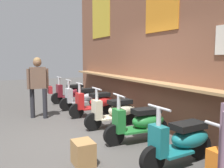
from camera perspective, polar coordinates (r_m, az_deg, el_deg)
name	(u,v)px	position (r m, az deg, el deg)	size (l,w,h in m)	color
ground_plane	(80,141)	(4.85, -7.83, -13.52)	(28.36, 28.36, 0.00)	#474442
market_stall_facade	(163,43)	(5.56, 12.22, 9.63)	(10.13, 0.61, 3.95)	brown
scooter_maroon	(72,92)	(8.75, -9.59, -1.92)	(0.48, 1.40, 0.97)	maroon
scooter_silver	(83,97)	(7.64, -6.96, -3.10)	(0.47, 1.40, 0.97)	#B2B5BA
scooter_red	(96,102)	(6.69, -3.92, -4.44)	(0.46, 1.40, 0.97)	red
scooter_cream	(116,111)	(5.62, 0.86, -6.53)	(0.46, 1.40, 0.97)	beige
scooter_green	(141,122)	(4.73, 6.99, -9.12)	(0.47, 1.40, 0.97)	#237533
scooter_teal	(182,140)	(3.88, 16.62, -12.88)	(0.47, 1.40, 0.97)	#197075
shopper_with_handbag	(38,81)	(6.66, -17.34, 0.59)	(0.33, 0.65, 1.65)	#232328
merchandise_crate	(83,153)	(3.82, -6.97, -16.19)	(0.38, 0.30, 0.37)	olive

